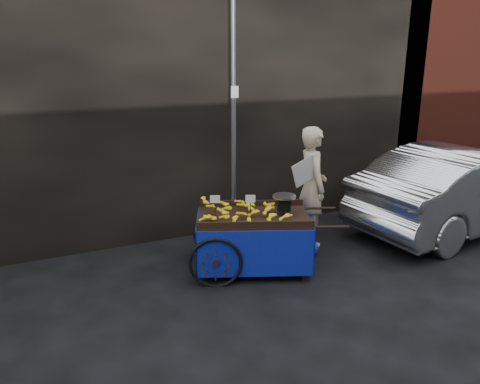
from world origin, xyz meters
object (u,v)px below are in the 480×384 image
banana_cart (250,221)px  plastic_bag (310,248)px  parked_car (466,188)px  vendor (312,186)px

banana_cart → plastic_bag: banana_cart is taller
plastic_bag → parked_car: size_ratio=0.06×
banana_cart → vendor: (1.32, 0.47, 0.24)m
vendor → parked_car: bearing=-86.7°
banana_cart → parked_car: 4.13m
vendor → plastic_bag: bearing=161.3°
vendor → plastic_bag: vendor is taller
banana_cart → parked_car: parked_car is taller
plastic_bag → parked_car: (3.11, -0.07, 0.60)m
banana_cart → vendor: 1.42m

